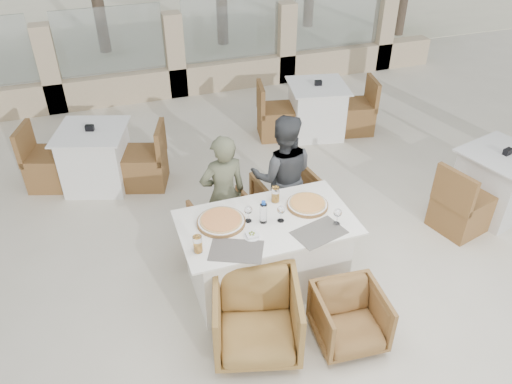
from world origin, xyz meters
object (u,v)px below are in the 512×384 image
object	(u,v)px
wine_glass_corner	(337,216)
bg_table_b	(316,110)
pizza_left	(221,221)
diner_right	(283,177)
beer_glass_left	(198,244)
armchair_far_left	(226,227)
diner_left	(224,195)
bg_table_c	(497,183)
armchair_near_left	(257,318)
armchair_near_right	(349,318)
olive_dish	(252,235)
armchair_far_right	(288,201)
water_bottle	(263,212)
beer_glass_right	(275,195)
wine_glass_centre	(248,213)
wine_glass_near	(281,213)
pizza_right	(307,204)
dining_table	(266,253)
bg_table_a	(96,158)

from	to	relation	value
wine_glass_corner	bg_table_b	bearing A→B (deg)	68.11
pizza_left	diner_right	xyz separation A→B (m)	(0.85, 0.64, -0.09)
beer_glass_left	bg_table_b	distance (m)	3.86
armchair_far_left	diner_left	world-z (taller)	diner_left
bg_table_c	armchair_near_left	bearing A→B (deg)	-178.24
armchair_near_left	armchair_near_right	world-z (taller)	armchair_near_left
armchair_near_right	olive_dish	bearing A→B (deg)	136.31
diner_left	bg_table_c	world-z (taller)	diner_left
olive_dish	armchair_far_right	bearing A→B (deg)	52.58
wine_glass_corner	pizza_left	bearing A→B (deg)	160.60
water_bottle	beer_glass_right	bearing A→B (deg)	50.78
wine_glass_centre	wine_glass_near	world-z (taller)	same
pizza_left	armchair_near_right	bearing A→B (deg)	-49.65
armchair_near_right	armchair_near_left	bearing A→B (deg)	170.16
pizza_right	wine_glass_corner	size ratio (longest dim) A/B	2.13
dining_table	armchair_near_left	bearing A→B (deg)	-115.98
pizza_right	diner_right	size ratio (longest dim) A/B	0.28
pizza_left	diner_right	distance (m)	1.07
olive_dish	bg_table_a	world-z (taller)	olive_dish
beer_glass_left	armchair_far_left	xyz separation A→B (m)	(0.46, 0.81, -0.56)
armchair_far_left	armchair_near_right	size ratio (longest dim) A/B	1.10
pizza_right	armchair_far_right	world-z (taller)	pizza_right
pizza_right	armchair_far_right	distance (m)	0.89
armchair_far_left	bg_table_c	size ratio (longest dim) A/B	0.39
armchair_near_right	bg_table_b	xyz separation A→B (m)	(1.34, 3.61, 0.12)
pizza_left	diner_right	world-z (taller)	diner_right
olive_dish	wine_glass_centre	bearing A→B (deg)	79.73
dining_table	armchair_far_left	xyz separation A→B (m)	(-0.23, 0.62, -0.09)
bg_table_b	beer_glass_right	bearing A→B (deg)	-111.56
bg_table_a	bg_table_b	bearing A→B (deg)	24.66
armchair_near_right	diner_right	distance (m)	1.68
armchair_near_left	bg_table_a	world-z (taller)	bg_table_a
water_bottle	bg_table_b	bearing A→B (deg)	56.44
beer_glass_left	wine_glass_centre	bearing A→B (deg)	25.51
armchair_near_left	bg_table_a	size ratio (longest dim) A/B	0.45
wine_glass_corner	diner_left	world-z (taller)	diner_left
diner_left	bg_table_b	distance (m)	2.89
olive_dish	bg_table_a	bearing A→B (deg)	115.61
armchair_near_right	bg_table_a	world-z (taller)	bg_table_a
dining_table	diner_left	world-z (taller)	diner_left
wine_glass_near	armchair_far_right	distance (m)	1.11
beer_glass_left	armchair_near_left	size ratio (longest dim) A/B	0.21
beer_glass_right	armchair_near_left	size ratio (longest dim) A/B	0.21
armchair_far_left	olive_dish	bearing A→B (deg)	82.04
water_bottle	bg_table_c	xyz separation A→B (m)	(2.97, 0.26, -0.50)
armchair_near_right	diner_left	bearing A→B (deg)	117.84
armchair_near_left	wine_glass_centre	bearing A→B (deg)	92.28
armchair_near_right	dining_table	bearing A→B (deg)	121.36
dining_table	armchair_far_right	bearing A→B (deg)	55.94
wine_glass_corner	olive_dish	world-z (taller)	wine_glass_corner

